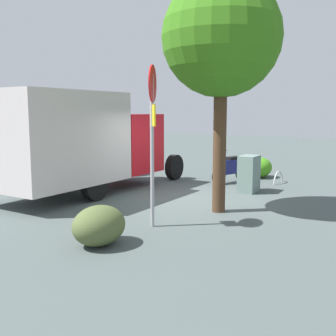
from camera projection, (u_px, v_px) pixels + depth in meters
ground_plane at (183, 198)px, 11.46m from camera, size 60.00×60.00×0.00m
box_truck_near at (82, 139)px, 11.91m from camera, size 6.93×2.33×2.98m
motorcycle at (231, 167)px, 14.00m from camera, size 1.76×0.76×1.20m
stop_sign at (152, 120)px, 8.34m from camera, size 0.71×0.33×3.37m
street_tree at (221, 38)px, 9.39m from camera, size 2.79×2.79×5.55m
utility_cabinet at (249, 174)px, 12.32m from camera, size 0.77×0.50×1.12m
bike_rack_hoop at (278, 183)px, 13.91m from camera, size 0.85×0.11×0.85m
shrub_near_sign at (99, 225)px, 7.41m from camera, size 1.08×0.88×0.74m
shrub_mid_verge at (259, 167)px, 15.06m from camera, size 1.11×0.91×0.76m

